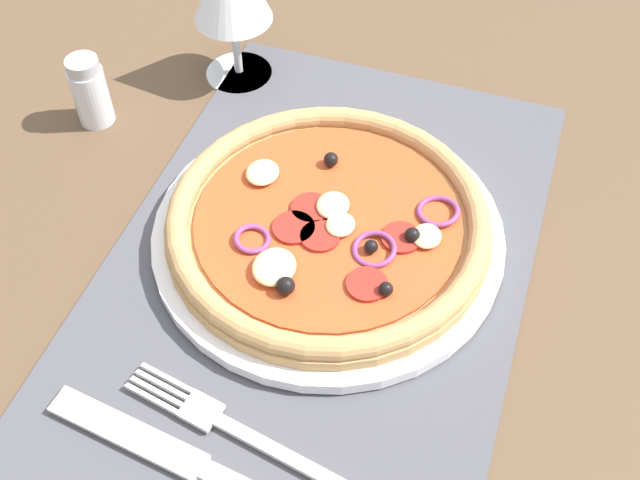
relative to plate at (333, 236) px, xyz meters
The scene contains 7 objects.
ground_plane 3.54cm from the plate, behind, with size 190.00×140.00×2.40cm, color brown.
placemat 2.91cm from the plate, behind, with size 49.64×31.84×0.40cm, color #4C4C51.
plate is the anchor object (origin of this frame).
pizza 1.62cm from the plate, 169.86° to the right, with size 25.45×25.45×2.68cm.
fork 17.62cm from the plate, behind, with size 4.62×17.99×0.44cm.
knife 20.98cm from the plate, behind, with size 4.01×20.05×0.62cm.
pepper_shaker 26.15cm from the plate, 74.58° to the left, with size 3.20×3.20×6.70cm.
Camera 1 is at (-34.61, -12.22, 48.26)cm, focal length 43.62 mm.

